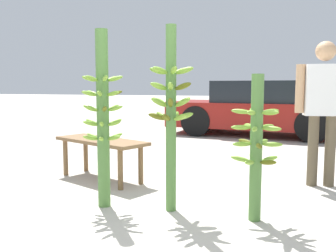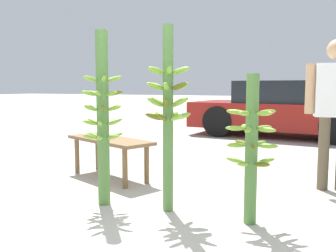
# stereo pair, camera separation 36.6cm
# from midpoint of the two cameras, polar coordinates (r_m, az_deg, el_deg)

# --- Properties ---
(ground_plane) EXTENTS (80.00, 80.00, 0.00)m
(ground_plane) POSITION_cam_midpoint_polar(r_m,az_deg,el_deg) (3.06, -4.67, -15.96)
(ground_plane) COLOR #B2AA9E
(banana_stalk_left) EXTENTS (0.41, 0.40, 1.67)m
(banana_stalk_left) POSITION_cam_midpoint_polar(r_m,az_deg,el_deg) (3.59, -12.79, 1.31)
(banana_stalk_left) COLOR #4C7A38
(banana_stalk_left) RESTS_ON ground_plane
(banana_stalk_center) EXTENTS (0.43, 0.43, 1.69)m
(banana_stalk_center) POSITION_cam_midpoint_polar(r_m,az_deg,el_deg) (3.38, -2.64, 2.45)
(banana_stalk_center) COLOR #4C7A38
(banana_stalk_center) RESTS_ON ground_plane
(banana_stalk_right) EXTENTS (0.43, 0.43, 1.25)m
(banana_stalk_right) POSITION_cam_midpoint_polar(r_m,az_deg,el_deg) (3.19, 10.14, -2.85)
(banana_stalk_right) COLOR #4C7A38
(banana_stalk_right) RESTS_ON ground_plane
(vendor_person) EXTENTS (0.63, 0.26, 1.65)m
(vendor_person) POSITION_cam_midpoint_polar(r_m,az_deg,el_deg) (4.51, 20.53, 3.63)
(vendor_person) COLOR brown
(vendor_person) RESTS_ON ground_plane
(market_bench) EXTENTS (1.35, 0.90, 0.50)m
(market_bench) POSITION_cam_midpoint_polar(r_m,az_deg,el_deg) (4.69, -12.39, -2.93)
(market_bench) COLOR brown
(market_bench) RESTS_ON ground_plane
(parked_car) EXTENTS (4.17, 2.18, 1.26)m
(parked_car) POSITION_cam_midpoint_polar(r_m,az_deg,el_deg) (9.01, 12.72, 2.64)
(parked_car) COLOR maroon
(parked_car) RESTS_ON ground_plane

